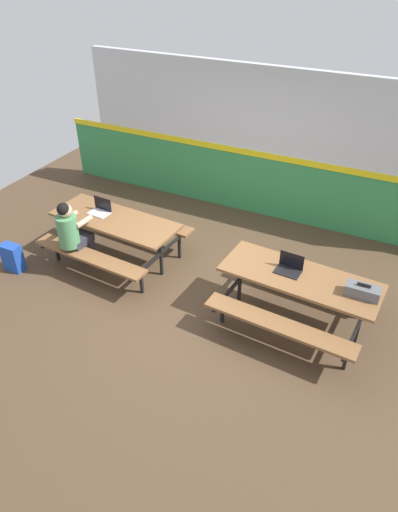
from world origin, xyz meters
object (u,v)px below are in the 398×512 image
Objects in this scene: picnic_table_left at (116,228)px; laptop_dark at (289,268)px; student_nearer at (72,231)px; picnic_table_right at (299,286)px; backpack_dark at (13,257)px; toolbox_grey at (363,291)px; laptop_silver at (100,210)px.

laptop_dark is at bearing -2.35° from picnic_table_left.
laptop_dark is (3.13, 0.42, 0.08)m from student_nearer.
picnic_table_right is at bearing -3.18° from picnic_table_left.
picnic_table_right is 3.32m from student_nearer.
picnic_table_left is 4.64× the size of backpack_dark.
student_nearer is at bearing 24.26° from backpack_dark.
picnic_table_left is 1.63m from backpack_dark.
picnic_table_left is at bearing 54.44° from student_nearer.
picnic_table_left is at bearing 177.65° from laptop_dark.
backpack_dark is (-4.95, -0.72, -0.60)m from toolbox_grey.
backpack_dark is (-1.28, -0.94, -0.36)m from picnic_table_left.
toolbox_grey is (3.97, -0.27, 0.02)m from laptop_silver.
picnic_table_left is at bearing 36.21° from backpack_dark.
backpack_dark is (-4.20, -0.78, -0.36)m from picnic_table_right.
student_nearer is at bearing -175.51° from toolbox_grey.
laptop_silver reaches higher than picnic_table_right.
toolbox_grey is at bearing -3.95° from picnic_table_right.
student_nearer is at bearing -172.37° from laptop_dark.
toolbox_grey is (0.76, -0.05, 0.23)m from picnic_table_right.
laptop_dark is (-0.17, 0.05, 0.21)m from picnic_table_right.
laptop_silver is 0.84× the size of toolbox_grey.
backpack_dark is (-4.03, -0.82, -0.57)m from laptop_dark.
picnic_table_left is 2.76m from laptop_dark.
toolbox_grey is at bearing 8.32° from backpack_dark.
picnic_table_right is 5.11× the size of toolbox_grey.
laptop_dark is at bearing 7.63° from student_nearer.
laptop_dark is (2.75, -0.11, 0.21)m from picnic_table_left.
student_nearer is 2.74× the size of backpack_dark.
toolbox_grey is at bearing -6.25° from laptop_dark.
picnic_table_right is 1.69× the size of student_nearer.
student_nearer is (-3.29, -0.37, 0.13)m from picnic_table_right.
toolbox_grey is at bearing -3.34° from picnic_table_left.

